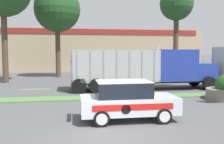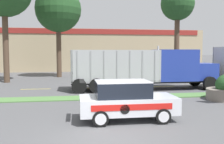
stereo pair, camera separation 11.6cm
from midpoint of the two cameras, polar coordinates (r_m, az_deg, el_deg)
ground_plane at (r=9.10m, az=-1.49°, el=-14.70°), size 600.00×600.00×0.00m
grass_verge at (r=16.53m, az=-5.07°, el=-5.88°), size 120.00×1.57×0.06m
centre_line_4 at (r=21.44m, az=-17.29°, el=-3.76°), size 2.40×0.14×0.01m
centre_line_5 at (r=21.35m, az=-2.76°, el=-3.60°), size 2.40×0.14×0.01m
centre_line_6 at (r=22.59m, az=11.00°, el=-3.23°), size 2.40×0.14×0.01m
centre_line_7 at (r=24.96m, az=22.74°, el=-2.77°), size 2.40×0.14×0.01m
dump_truck_mid at (r=20.78m, az=10.65°, el=0.73°), size 11.89×2.83×3.53m
rally_car at (r=11.12m, az=3.13°, el=-6.40°), size 4.24×2.00×1.79m
store_building_backdrop at (r=45.44m, az=-7.67°, el=4.89°), size 40.76×12.10×6.76m
tree_behind_right at (r=32.20m, az=14.44°, el=15.29°), size 4.03×4.03×11.91m
tree_behind_far_right at (r=31.75m, az=-12.53°, el=14.76°), size 5.53×5.53×12.38m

